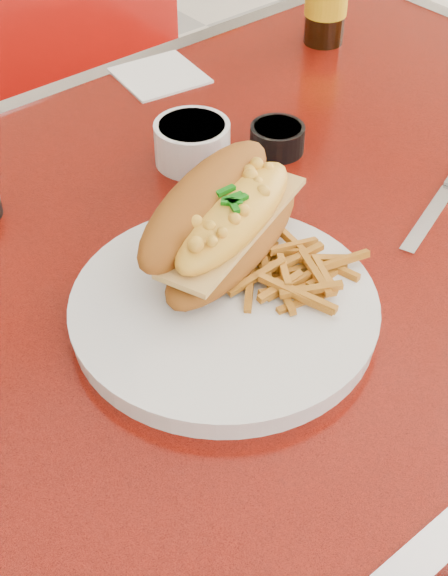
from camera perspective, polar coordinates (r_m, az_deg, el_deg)
ground at (r=1.51m, az=1.59°, el=-18.60°), size 8.00×8.00×0.00m
diner_table at (r=1.03m, az=2.22°, el=-1.83°), size 1.23×0.83×0.77m
booth_bench_far at (r=1.78m, az=-15.66°, el=4.81°), size 1.20×0.51×0.90m
dinner_plate at (r=0.78m, az=0.00°, el=-1.52°), size 0.35×0.35×0.02m
mac_hoagie at (r=0.80m, az=-0.01°, el=4.90°), size 0.26×0.19×0.10m
fries_pile at (r=0.79m, az=4.75°, el=1.34°), size 0.12×0.11×0.03m
fork at (r=0.82m, az=2.94°, el=1.82°), size 0.05×0.14×0.00m
gravy_ramekin at (r=0.99m, az=-2.27°, el=10.35°), size 0.12×0.12×0.05m
sauce_cup_right at (r=1.02m, az=3.81°, el=10.64°), size 0.09×0.09×0.03m
knife at (r=0.98m, az=15.53°, el=6.62°), size 0.21×0.09×0.01m
paper_napkin at (r=1.20m, az=-4.60°, el=14.83°), size 0.13×0.13×0.00m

